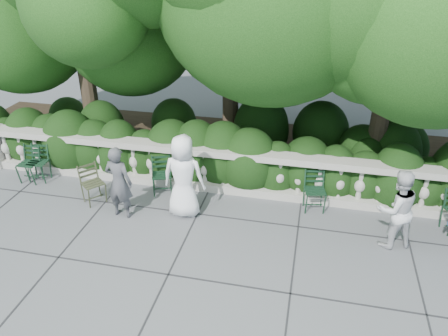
% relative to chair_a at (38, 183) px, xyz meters
% --- Properties ---
extents(ground, '(90.00, 90.00, 0.00)m').
position_rel_chair_a_xyz_m(ground, '(4.32, -1.20, 0.00)').
color(ground, '#4D4E55').
rests_on(ground, ground).
extents(balustrade, '(12.00, 0.44, 1.00)m').
position_rel_chair_a_xyz_m(balustrade, '(4.32, 0.60, 0.49)').
color(balustrade, '#9E998E').
rests_on(balustrade, ground).
extents(shrub_hedge, '(15.00, 2.60, 1.70)m').
position_rel_chair_a_xyz_m(shrub_hedge, '(4.32, 1.80, 0.00)').
color(shrub_hedge, black).
rests_on(shrub_hedge, ground).
extents(chair_a, '(0.48, 0.52, 0.84)m').
position_rel_chair_a_xyz_m(chair_a, '(0.00, 0.00, 0.00)').
color(chair_a, black).
rests_on(chair_a, ground).
extents(chair_b, '(0.44, 0.48, 0.84)m').
position_rel_chair_a_xyz_m(chair_b, '(-0.18, -0.09, 0.00)').
color(chair_b, black).
rests_on(chair_b, ground).
extents(chair_c, '(0.58, 0.60, 0.84)m').
position_rel_chair_a_xyz_m(chair_c, '(2.93, 0.07, 0.00)').
color(chair_c, black).
rests_on(chair_c, ground).
extents(chair_e, '(0.53, 0.56, 0.84)m').
position_rel_chair_a_xyz_m(chair_e, '(6.10, 0.12, 0.00)').
color(chair_e, black).
rests_on(chair_e, ground).
extents(chair_weathered, '(0.65, 0.64, 0.84)m').
position_rel_chair_a_xyz_m(chair_weathered, '(1.74, -0.53, 0.00)').
color(chair_weathered, black).
rests_on(chair_weathered, ground).
extents(person_businessman, '(0.83, 0.54, 1.69)m').
position_rel_chair_a_xyz_m(person_businessman, '(3.57, -0.42, 0.85)').
color(person_businessman, white).
rests_on(person_businessman, ground).
extents(person_woman_grey, '(0.57, 0.41, 1.49)m').
position_rel_chair_a_xyz_m(person_woman_grey, '(2.38, -0.74, 0.74)').
color(person_woman_grey, '#45454B').
rests_on(person_woman_grey, ground).
extents(person_casual_man, '(0.88, 0.79, 1.50)m').
position_rel_chair_a_xyz_m(person_casual_man, '(7.46, -0.57, 0.75)').
color(person_casual_man, silver).
rests_on(person_casual_man, ground).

